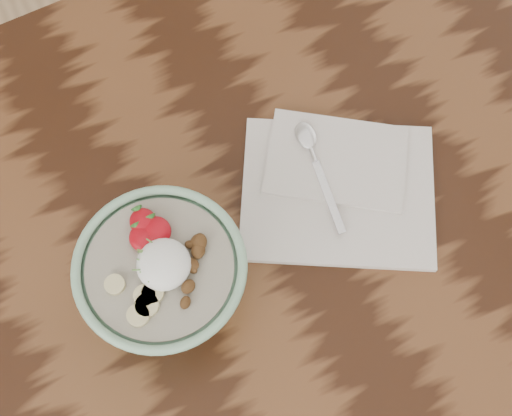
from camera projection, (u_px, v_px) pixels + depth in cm
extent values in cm
cube|color=black|center=(283.00, 216.00, 95.38)|extent=(160.00, 90.00, 4.00)
cylinder|color=#8BBB99|center=(169.00, 291.00, 88.85)|extent=(8.70, 8.70, 1.24)
torus|color=#8BBB99|center=(159.00, 267.00, 79.42)|extent=(19.78, 19.78, 1.14)
cylinder|color=#A19A85|center=(160.00, 268.00, 80.00)|extent=(16.78, 16.78, 1.04)
ellipsoid|color=white|center=(164.00, 264.00, 78.41)|extent=(6.10, 6.10, 3.35)
ellipsoid|color=#A20711|center=(157.00, 231.00, 80.19)|extent=(3.20, 3.52, 1.76)
cone|color=#286623|center=(151.00, 219.00, 80.38)|extent=(1.40, 1.03, 1.52)
ellipsoid|color=#A20711|center=(143.00, 222.00, 80.62)|extent=(3.09, 3.40, 1.70)
cone|color=#286623|center=(138.00, 211.00, 80.79)|extent=(1.40, 1.03, 1.52)
ellipsoid|color=#A20711|center=(142.00, 238.00, 79.91)|extent=(3.01, 3.32, 1.66)
cone|color=#286623|center=(137.00, 227.00, 80.08)|extent=(1.40, 1.03, 1.52)
cylinder|color=beige|center=(138.00, 315.00, 77.08)|extent=(2.53, 2.53, 0.70)
cylinder|color=beige|center=(147.00, 305.00, 77.49)|extent=(2.65, 2.65, 0.70)
cylinder|color=beige|center=(153.00, 293.00, 78.00)|extent=(2.48, 2.48, 0.70)
cylinder|color=beige|center=(115.00, 285.00, 78.36)|extent=(2.31, 2.31, 0.70)
cylinder|color=beige|center=(145.00, 296.00, 77.88)|extent=(2.51, 2.51, 0.70)
ellipsoid|color=brown|center=(192.00, 268.00, 78.93)|extent=(1.50, 1.73, 0.91)
ellipsoid|color=brown|center=(188.00, 287.00, 78.05)|extent=(2.18, 2.03, 1.30)
ellipsoid|color=brown|center=(191.00, 264.00, 78.93)|extent=(2.38, 2.50, 1.14)
ellipsoid|color=brown|center=(198.00, 251.00, 79.50)|extent=(2.49, 2.56, 1.24)
ellipsoid|color=brown|center=(197.00, 242.00, 79.95)|extent=(2.41, 2.37, 0.99)
ellipsoid|color=brown|center=(200.00, 242.00, 79.88)|extent=(2.38, 2.55, 1.38)
ellipsoid|color=brown|center=(185.00, 303.00, 77.46)|extent=(1.90, 1.90, 1.03)
ellipsoid|color=brown|center=(190.00, 245.00, 80.00)|extent=(1.64, 1.63, 1.03)
cylinder|color=#588A3A|center=(152.00, 243.00, 78.47)|extent=(0.99, 1.57, 0.24)
cylinder|color=#588A3A|center=(143.00, 252.00, 78.05)|extent=(1.11, 0.86, 0.22)
cylinder|color=#588A3A|center=(155.00, 258.00, 77.82)|extent=(1.66, 0.52, 0.24)
cylinder|color=#588A3A|center=(152.00, 250.00, 78.16)|extent=(1.54, 0.20, 0.23)
cylinder|color=#588A3A|center=(148.00, 252.00, 78.07)|extent=(1.42, 0.37, 0.23)
cylinder|color=#588A3A|center=(151.00, 278.00, 76.98)|extent=(1.03, 0.76, 0.22)
cylinder|color=#588A3A|center=(153.00, 268.00, 77.39)|extent=(0.83, 1.75, 0.24)
cylinder|color=#588A3A|center=(142.00, 261.00, 77.69)|extent=(1.05, 1.13, 0.23)
cylinder|color=#588A3A|center=(146.00, 270.00, 77.30)|extent=(1.39, 0.35, 0.23)
cylinder|color=#588A3A|center=(142.00, 251.00, 78.12)|extent=(0.97, 0.94, 0.22)
cylinder|color=#588A3A|center=(176.00, 252.00, 78.06)|extent=(1.58, 0.48, 0.23)
cylinder|color=#588A3A|center=(138.00, 270.00, 77.32)|extent=(1.19, 0.71, 0.22)
cube|color=silver|center=(338.00, 192.00, 93.95)|extent=(32.05, 30.35, 0.97)
cube|color=silver|center=(337.00, 160.00, 94.84)|extent=(22.29, 21.09, 0.58)
cube|color=silver|center=(329.00, 197.00, 92.38)|extent=(2.84, 10.54, 0.32)
cylinder|color=silver|center=(312.00, 152.00, 94.58)|extent=(1.11, 2.82, 0.64)
ellipsoid|color=silver|center=(306.00, 135.00, 95.40)|extent=(3.50, 4.63, 0.87)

